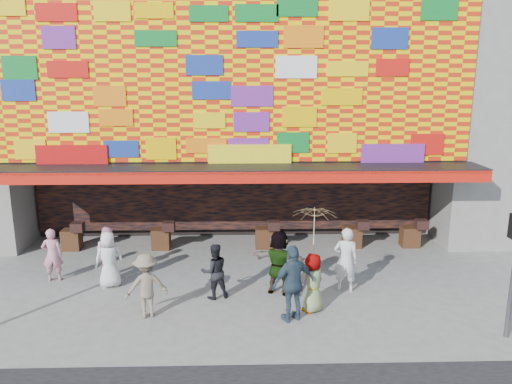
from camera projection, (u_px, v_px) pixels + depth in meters
ground at (233, 309)px, 12.54m from camera, size 90.00×90.00×0.00m
shop_building at (235, 89)px, 19.30m from camera, size 15.20×9.40×10.00m
ped_a at (109, 259)px, 13.75m from camera, size 0.89×0.71×1.58m
ped_b at (52, 255)px, 14.16m from camera, size 0.61×0.45×1.55m
ped_c at (214, 271)px, 13.05m from camera, size 0.87×0.77×1.49m
ped_d at (146, 286)px, 12.02m from camera, size 1.17×0.90×1.60m
ped_e at (293, 283)px, 11.80m from camera, size 1.20×0.89×1.89m
ped_f at (279, 262)px, 13.31m from camera, size 1.70×1.13×1.76m
ped_g at (313, 283)px, 12.31m from camera, size 0.86×0.84×1.50m
ped_h at (346, 260)px, 13.44m from camera, size 0.73×0.55×1.79m
ped_i at (108, 252)px, 14.43m from camera, size 0.90×0.82×1.52m
parasol at (314, 227)px, 11.98m from camera, size 1.11×1.13×1.93m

